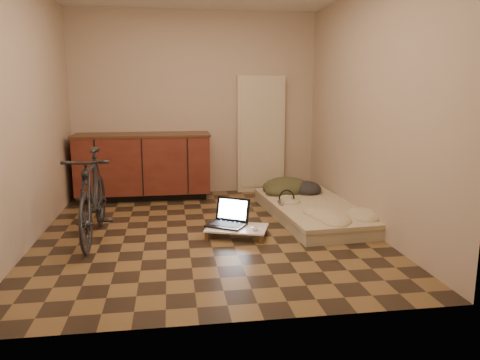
{
  "coord_description": "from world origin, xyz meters",
  "views": [
    {
      "loc": [
        -0.37,
        -4.84,
        1.53
      ],
      "look_at": [
        0.36,
        0.07,
        0.55
      ],
      "focal_mm": 35.0,
      "sensor_mm": 36.0,
      "label": 1
    }
  ],
  "objects": [
    {
      "name": "bicycle",
      "position": [
        -1.16,
        -0.06,
        0.51
      ],
      "size": [
        0.46,
        1.56,
        1.01
      ],
      "primitive_type": "imported",
      "rotation": [
        0.0,
        0.0,
        0.0
      ],
      "color": "black",
      "rests_on": "ground"
    },
    {
      "name": "lap_desk",
      "position": [
        0.29,
        -0.2,
        0.09
      ],
      "size": [
        0.72,
        0.58,
        0.1
      ],
      "rotation": [
        0.0,
        0.0,
        -0.33
      ],
      "color": "brown",
      "rests_on": "ground"
    },
    {
      "name": "appliance_panel",
      "position": [
        0.95,
        1.94,
        0.85
      ],
      "size": [
        0.7,
        0.1,
        1.7
      ],
      "primitive_type": "cube",
      "color": "beige",
      "rests_on": "ground"
    },
    {
      "name": "room_shell",
      "position": [
        0.0,
        0.0,
        1.3
      ],
      "size": [
        3.5,
        4.0,
        2.6
      ],
      "color": "brown",
      "rests_on": "ground"
    },
    {
      "name": "mouse",
      "position": [
        0.45,
        -0.33,
        0.12
      ],
      "size": [
        0.07,
        0.11,
        0.04
      ],
      "primitive_type": "ellipsoid",
      "rotation": [
        0.0,
        0.0,
        0.05
      ],
      "color": "silver",
      "rests_on": "lap_desk"
    },
    {
      "name": "laptop",
      "position": [
        0.21,
        -0.1,
        0.16
      ],
      "size": [
        0.51,
        0.49,
        0.26
      ],
      "rotation": [
        0.0,
        0.0,
        -0.57
      ],
      "color": "black",
      "rests_on": "lap_desk"
    },
    {
      "name": "cabinets",
      "position": [
        -0.75,
        1.7,
        0.47
      ],
      "size": [
        1.84,
        0.62,
        0.91
      ],
      "color": "black",
      "rests_on": "ground"
    },
    {
      "name": "headphones",
      "position": [
        0.98,
        0.42,
        0.25
      ],
      "size": [
        0.28,
        0.27,
        0.16
      ],
      "primitive_type": null,
      "rotation": [
        0.0,
        0.0,
        0.27
      ],
      "color": "black",
      "rests_on": "futon"
    },
    {
      "name": "futon",
      "position": [
        1.3,
        0.39,
        0.09
      ],
      "size": [
        1.1,
        2.05,
        0.17
      ],
      "rotation": [
        0.0,
        0.0,
        0.07
      ],
      "color": "#B5AE91",
      "rests_on": "ground"
    },
    {
      "name": "clothing_pile",
      "position": [
        1.21,
        1.08,
        0.31
      ],
      "size": [
        0.72,
        0.62,
        0.27
      ],
      "primitive_type": null,
      "rotation": [
        0.0,
        0.0,
        0.07
      ],
      "color": "#363921",
      "rests_on": "futon"
    }
  ]
}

